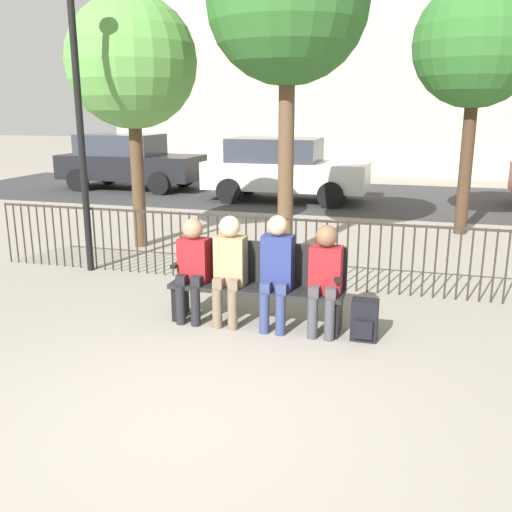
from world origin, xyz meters
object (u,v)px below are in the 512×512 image
(backpack, at_px, (364,320))
(tree_1, at_px, (288,3))
(seated_person_1, at_px, (229,264))
(parked_car_0, at_px, (283,168))
(tree_2, at_px, (132,64))
(seated_person_0, at_px, (193,263))
(seated_person_2, at_px, (277,266))
(parked_car_1, at_px, (128,161))
(tree_0, at_px, (477,45))
(park_bench, at_px, (258,280))
(seated_person_3, at_px, (325,273))
(lamp_post, at_px, (77,82))

(backpack, relative_size, tree_1, 0.08)
(seated_person_1, distance_m, parked_car_0, 8.93)
(tree_1, height_order, tree_2, tree_1)
(seated_person_0, relative_size, seated_person_2, 0.93)
(backpack, bearing_deg, tree_1, 116.54)
(seated_person_0, xyz_separation_m, parked_car_1, (-6.01, 9.68, 0.17))
(seated_person_0, relative_size, tree_1, 0.23)
(tree_2, bearing_deg, tree_0, 25.76)
(park_bench, height_order, parked_car_1, parked_car_1)
(parked_car_0, bearing_deg, parked_car_1, 170.11)
(seated_person_2, xyz_separation_m, tree_2, (-3.26, 3.13, 2.37))
(seated_person_1, bearing_deg, parked_car_1, 123.67)
(seated_person_1, distance_m, tree_2, 4.78)
(seated_person_2, relative_size, tree_2, 0.30)
(seated_person_2, distance_m, tree_0, 6.80)
(tree_1, height_order, parked_car_1, tree_1)
(tree_2, relative_size, parked_car_0, 1.00)
(seated_person_3, height_order, parked_car_1, parked_car_1)
(seated_person_0, relative_size, tree_0, 0.25)
(tree_0, xyz_separation_m, parked_car_1, (-9.24, 3.88, -2.63))
(parked_car_0, bearing_deg, tree_2, -102.25)
(park_bench, distance_m, lamp_post, 4.00)
(backpack, height_order, parked_car_0, parked_car_0)
(seated_person_0, bearing_deg, backpack, -1.81)
(seated_person_2, distance_m, tree_1, 4.55)
(park_bench, relative_size, tree_2, 0.47)
(backpack, bearing_deg, tree_2, 142.93)
(backpack, relative_size, tree_2, 0.10)
(tree_1, height_order, parked_car_0, tree_1)
(seated_person_0, bearing_deg, tree_2, 126.05)
(tree_1, bearing_deg, tree_0, 41.93)
(parked_car_1, bearing_deg, park_bench, -54.78)
(park_bench, bearing_deg, seated_person_2, -27.15)
(seated_person_2, xyz_separation_m, parked_car_0, (-2.03, 8.81, 0.13))
(park_bench, height_order, tree_0, tree_0)
(seated_person_3, bearing_deg, tree_2, 140.41)
(seated_person_2, distance_m, backpack, 1.09)
(backpack, xyz_separation_m, tree_1, (-1.62, 3.25, 3.68))
(tree_0, relative_size, tree_1, 0.90)
(seated_person_2, bearing_deg, seated_person_0, -179.74)
(seated_person_0, bearing_deg, tree_0, 60.87)
(seated_person_3, bearing_deg, parked_car_0, 106.19)
(seated_person_1, xyz_separation_m, tree_0, (2.79, 5.79, 2.77))
(seated_person_0, distance_m, tree_0, 7.20)
(seated_person_3, relative_size, tree_2, 0.29)
(seated_person_3, height_order, parked_car_0, parked_car_0)
(seated_person_2, xyz_separation_m, backpack, (0.97, -0.07, -0.50))
(backpack, relative_size, parked_car_1, 0.10)
(tree_0, relative_size, parked_car_1, 1.11)
(seated_person_0, height_order, seated_person_3, seated_person_3)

